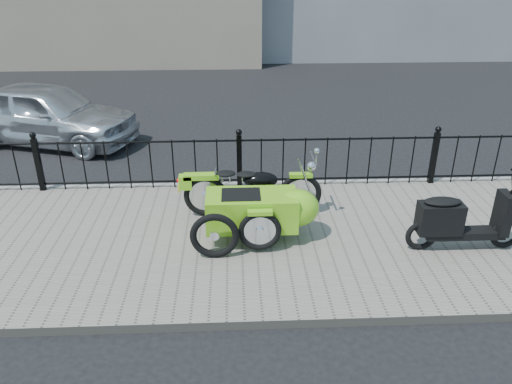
{
  "coord_description": "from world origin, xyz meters",
  "views": [
    {
      "loc": [
        -0.08,
        -6.9,
        3.92
      ],
      "look_at": [
        0.23,
        -0.1,
        0.66
      ],
      "focal_mm": 35.0,
      "sensor_mm": 36.0,
      "label": 1
    }
  ],
  "objects_px": {
    "spare_tire": "(215,236)",
    "sedan_car": "(47,114)",
    "scooter": "(458,221)",
    "motorcycle_sidecar": "(263,205)"
  },
  "relations": [
    {
      "from": "spare_tire",
      "to": "sedan_car",
      "type": "relative_size",
      "value": 0.17
    },
    {
      "from": "scooter",
      "to": "motorcycle_sidecar",
      "type": "bearing_deg",
      "value": 168.5
    },
    {
      "from": "spare_tire",
      "to": "sedan_car",
      "type": "bearing_deg",
      "value": 127.1
    },
    {
      "from": "motorcycle_sidecar",
      "to": "sedan_car",
      "type": "height_order",
      "value": "sedan_car"
    },
    {
      "from": "scooter",
      "to": "sedan_car",
      "type": "height_order",
      "value": "sedan_car"
    },
    {
      "from": "scooter",
      "to": "sedan_car",
      "type": "bearing_deg",
      "value": 145.15
    },
    {
      "from": "motorcycle_sidecar",
      "to": "scooter",
      "type": "relative_size",
      "value": 1.37
    },
    {
      "from": "motorcycle_sidecar",
      "to": "sedan_car",
      "type": "xyz_separation_m",
      "value": [
        -4.59,
        4.52,
        0.1
      ]
    },
    {
      "from": "motorcycle_sidecar",
      "to": "sedan_car",
      "type": "bearing_deg",
      "value": 135.43
    },
    {
      "from": "spare_tire",
      "to": "motorcycle_sidecar",
      "type": "bearing_deg",
      "value": 41.62
    }
  ]
}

